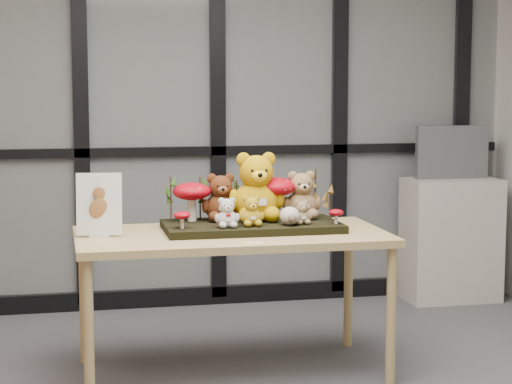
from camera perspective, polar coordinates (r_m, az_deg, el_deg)
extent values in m
plane|color=#BBB8B1|center=(6.18, -6.56, 5.74)|extent=(5.00, 0.00, 5.00)
plane|color=#BBB8B1|center=(1.31, 15.32, 0.75)|extent=(5.00, 0.00, 5.00)
cube|color=#2D383F|center=(6.15, -6.53, 5.73)|extent=(4.90, 0.02, 2.70)
cube|color=black|center=(6.33, -6.36, -6.49)|extent=(4.90, 0.06, 0.12)
cube|color=black|center=(6.17, -6.48, 2.48)|extent=(4.90, 0.06, 0.06)
cube|color=black|center=(6.13, -10.74, 5.65)|extent=(0.10, 0.06, 2.70)
cube|color=black|center=(6.21, -2.38, 5.78)|extent=(0.10, 0.06, 2.70)
cube|color=black|center=(6.41, 5.17, 5.80)|extent=(0.10, 0.06, 2.70)
cube|color=black|center=(6.73, 12.54, 5.72)|extent=(0.10, 0.06, 2.70)
cube|color=tan|center=(4.77, -1.51, -2.76)|extent=(1.59, 0.80, 0.04)
cylinder|color=tan|center=(4.43, -10.26, -8.57)|extent=(0.05, 0.05, 0.71)
cylinder|color=tan|center=(5.10, -10.54, -6.49)|extent=(0.05, 0.05, 0.71)
cylinder|color=tan|center=(4.71, 8.32, -7.57)|extent=(0.05, 0.05, 0.71)
cylinder|color=tan|center=(5.35, 5.70, -5.77)|extent=(0.05, 0.05, 0.71)
cube|color=black|center=(4.84, -0.26, -2.13)|extent=(0.92, 0.46, 0.04)
cube|color=silver|center=(4.71, -9.59, -2.67)|extent=(0.11, 0.07, 0.01)
cube|color=white|center=(4.68, -9.63, -0.73)|extent=(0.23, 0.07, 0.31)
ellipsoid|color=brown|center=(4.68, -9.62, -1.06)|extent=(0.10, 0.01, 0.11)
ellipsoid|color=brown|center=(4.67, -9.64, -0.07)|extent=(0.06, 0.01, 0.06)
cube|color=white|center=(4.46, -0.13, -3.14)|extent=(0.09, 0.03, 0.00)
cube|color=#B3AAA0|center=(6.56, 11.90, -2.88)|extent=(0.63, 0.37, 0.85)
cube|color=#505258|center=(6.50, 11.96, 2.42)|extent=(0.51, 0.05, 0.36)
cube|color=black|center=(6.48, 12.05, 2.40)|extent=(0.45, 0.00, 0.30)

